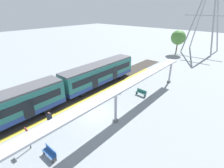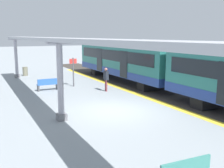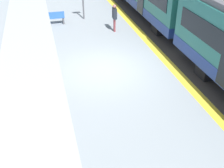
% 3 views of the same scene
% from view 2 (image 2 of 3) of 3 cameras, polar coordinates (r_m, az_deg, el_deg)
% --- Properties ---
extents(ground_plane, '(176.00, 176.00, 0.00)m').
position_cam_2_polar(ground_plane, '(13.93, 0.77, -5.73)').
color(ground_plane, gray).
extents(tactile_edge_strip, '(0.49, 35.07, 0.01)m').
position_cam_2_polar(tactile_edge_strip, '(15.61, 11.09, -4.15)').
color(tactile_edge_strip, gold).
rests_on(tactile_edge_strip, ground).
extents(trackbed, '(3.20, 47.07, 0.01)m').
position_cam_2_polar(trackbed, '(16.79, 16.06, -3.34)').
color(trackbed, '#38332D').
rests_on(trackbed, ground).
extents(train_near_carriage, '(2.65, 13.25, 3.48)m').
position_cam_2_polar(train_near_carriage, '(22.79, 2.61, 5.24)').
color(train_near_carriage, '#246962').
rests_on(train_near_carriage, ground).
extents(canopy_pillar_nearest, '(1.10, 0.44, 3.60)m').
position_cam_2_polar(canopy_pillar_nearest, '(26.03, -19.84, 5.26)').
color(canopy_pillar_nearest, slate).
rests_on(canopy_pillar_nearest, ground).
extents(canopy_pillar_second, '(1.10, 0.44, 3.60)m').
position_cam_2_polar(canopy_pillar_second, '(12.23, -11.01, 0.59)').
color(canopy_pillar_second, slate).
rests_on(canopy_pillar_second, ground).
extents(canopy_beam, '(1.20, 28.59, 0.16)m').
position_cam_2_polar(canopy_beam, '(12.30, -11.63, 9.30)').
color(canopy_beam, '#A8AAB2').
rests_on(canopy_beam, canopy_pillar_nearest).
extents(bench_mid_platform, '(1.50, 0.45, 0.86)m').
position_cam_2_polar(bench_mid_platform, '(19.42, -13.56, -0.07)').
color(bench_mid_platform, '#2B5BAA').
rests_on(bench_mid_platform, ground).
extents(trash_bin, '(0.48, 0.48, 0.86)m').
position_cam_2_polar(trash_bin, '(27.20, -18.09, 2.59)').
color(trash_bin, '#6D6C57').
rests_on(trash_bin, ground).
extents(platform_info_sign, '(0.56, 0.10, 2.20)m').
position_cam_2_polar(platform_info_sign, '(20.46, -8.29, 3.14)').
color(platform_info_sign, '#4C4C51').
rests_on(platform_info_sign, ground).
extents(passenger_waiting_near_edge, '(0.25, 0.49, 1.66)m').
position_cam_2_polar(passenger_waiting_near_edge, '(18.50, -1.29, 1.57)').
color(passenger_waiting_near_edge, brown).
rests_on(passenger_waiting_near_edge, ground).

